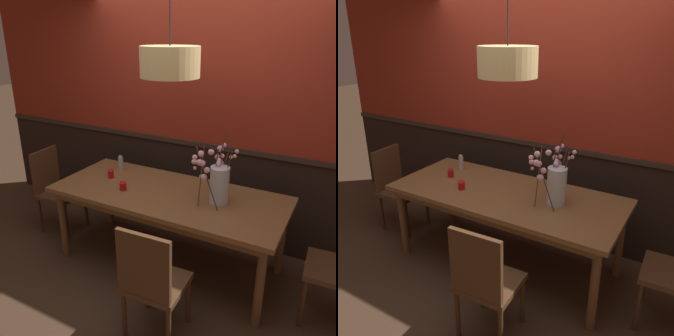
{
  "view_description": "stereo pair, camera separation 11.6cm",
  "coord_description": "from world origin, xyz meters",
  "views": [
    {
      "loc": [
        1.43,
        -2.62,
        2.19
      ],
      "look_at": [
        0.0,
        0.0,
        1.02
      ],
      "focal_mm": 38.01,
      "sensor_mm": 36.0,
      "label": 1
    },
    {
      "loc": [
        1.53,
        -2.56,
        2.19
      ],
      "look_at": [
        0.0,
        0.0,
        1.02
      ],
      "focal_mm": 38.01,
      "sensor_mm": 36.0,
      "label": 2
    }
  ],
  "objects": [
    {
      "name": "ground_plane",
      "position": [
        0.0,
        0.0,
        0.0
      ],
      "size": [
        24.0,
        24.0,
        0.0
      ],
      "primitive_type": "plane",
      "color": "#422D1E"
    },
    {
      "name": "back_wall",
      "position": [
        0.0,
        0.76,
        1.36
      ],
      "size": [
        5.66,
        0.14,
        2.74
      ],
      "color": "black",
      "rests_on": "ground"
    },
    {
      "name": "dining_table",
      "position": [
        0.0,
        0.0,
        0.7
      ],
      "size": [
        2.17,
        0.93,
        0.78
      ],
      "color": "brown",
      "rests_on": "ground"
    },
    {
      "name": "chair_far_side_left",
      "position": [
        -0.31,
        0.88,
        0.52
      ],
      "size": [
        0.44,
        0.4,
        0.9
      ],
      "color": "#4C301C",
      "rests_on": "ground"
    },
    {
      "name": "chair_head_west_end",
      "position": [
        -1.46,
        -0.0,
        0.52
      ],
      "size": [
        0.46,
        0.43,
        0.95
      ],
      "color": "#4C301C",
      "rests_on": "ground"
    },
    {
      "name": "chair_near_side_right",
      "position": [
        0.34,
        -0.86,
        0.53
      ],
      "size": [
        0.44,
        0.43,
        0.96
      ],
      "color": "#4C301C",
      "rests_on": "ground"
    },
    {
      "name": "vase_with_blossoms",
      "position": [
        0.47,
        0.03,
        0.97
      ],
      "size": [
        0.36,
        0.41,
        0.61
      ],
      "color": "silver",
      "rests_on": "dining_table"
    },
    {
      "name": "candle_holder_nearer_center",
      "position": [
        -0.4,
        -0.15,
        0.82
      ],
      "size": [
        0.07,
        0.07,
        0.08
      ],
      "color": "red",
      "rests_on": "dining_table"
    },
    {
      "name": "candle_holder_nearer_edge",
      "position": [
        -0.68,
        0.03,
        0.82
      ],
      "size": [
        0.07,
        0.07,
        0.08
      ],
      "color": "red",
      "rests_on": "dining_table"
    },
    {
      "name": "condiment_bottle",
      "position": [
        -0.72,
        0.26,
        0.86
      ],
      "size": [
        0.05,
        0.05,
        0.16
      ],
      "color": "#ADADB2",
      "rests_on": "dining_table"
    },
    {
      "name": "pendant_lamp",
      "position": [
        0.04,
        -0.03,
        1.95
      ],
      "size": [
        0.48,
        0.48,
        0.91
      ],
      "color": "tan"
    }
  ]
}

